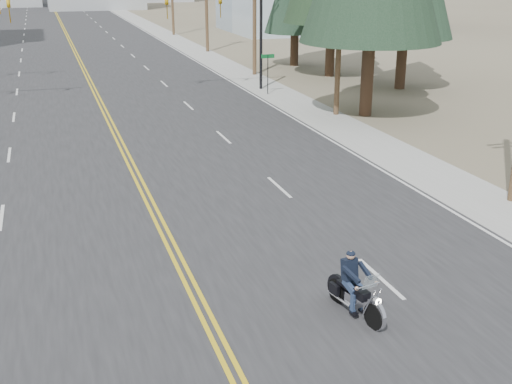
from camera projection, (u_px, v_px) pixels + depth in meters
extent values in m
cube|color=#303033|center=(68.00, 38.00, 75.06)|extent=(20.00, 200.00, 0.01)
cube|color=#A5A5A0|center=(166.00, 35.00, 78.45)|extent=(3.00, 200.00, 0.01)
imported|color=#BF8C0C|center=(8.00, 2.00, 37.63)|extent=(0.21, 0.26, 1.30)
cylinder|color=black|center=(261.00, 37.00, 43.11)|extent=(0.20, 0.20, 7.00)
cylinder|color=black|center=(268.00, 75.00, 41.99)|extent=(0.06, 0.06, 2.60)
cube|color=#0C5926|center=(268.00, 56.00, 41.59)|extent=(0.90, 0.03, 0.25)
cylinder|color=brown|center=(340.00, 11.00, 34.74)|extent=(0.30, 0.30, 11.50)
cylinder|color=brown|center=(254.00, 1.00, 48.26)|extent=(0.30, 0.30, 11.00)
cylinder|color=#382619|center=(367.00, 79.00, 35.84)|extent=(0.79, 0.79, 4.09)
cylinder|color=#382619|center=(401.00, 64.00, 43.89)|extent=(0.75, 0.75, 3.44)
cylinder|color=#382619|center=(330.00, 50.00, 48.82)|extent=(0.70, 0.70, 4.02)
cylinder|color=#382619|center=(294.00, 49.00, 54.30)|extent=(0.64, 0.64, 2.74)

